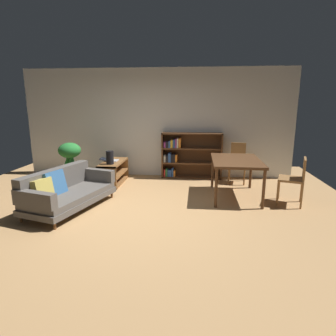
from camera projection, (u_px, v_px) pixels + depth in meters
ground_plane at (135, 213)px, 4.96m from camera, size 8.16×8.16×0.00m
back_wall_panel at (156, 123)px, 7.27m from camera, size 6.80×0.10×2.70m
fabric_couch at (65, 191)px, 5.10m from camera, size 1.24×1.89×0.72m
media_console at (114, 172)px, 6.76m from camera, size 0.44×1.13×0.52m
open_laptop at (110, 160)px, 6.76m from camera, size 0.43×0.29×0.06m
desk_speaker at (110, 158)px, 6.38m from camera, size 0.17×0.17×0.30m
potted_floor_plant at (70, 158)px, 6.51m from camera, size 0.50×0.50×0.99m
dining_table at (236, 163)px, 5.67m from camera, size 0.94×1.40×0.77m
dining_chair_near at (295, 177)px, 5.28m from camera, size 0.56×0.57×0.89m
dining_chair_far at (238, 160)px, 6.81m from camera, size 0.45×0.49×0.93m
bookshelf at (188, 155)px, 7.20m from camera, size 1.50×0.30×1.14m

